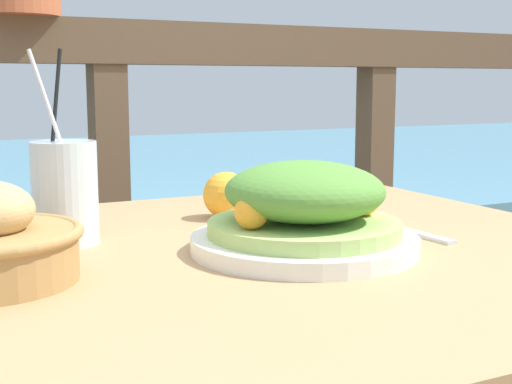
# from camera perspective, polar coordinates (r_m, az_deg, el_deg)

# --- Properties ---
(patio_table) EXTENTS (0.93, 0.84, 0.77)m
(patio_table) POSITION_cam_1_polar(r_m,az_deg,el_deg) (0.92, 0.50, -11.77)
(patio_table) COLOR tan
(patio_table) RESTS_ON ground_plane
(railing_fence) EXTENTS (2.80, 0.08, 1.10)m
(railing_fence) POSITION_cam_1_polar(r_m,az_deg,el_deg) (1.55, -11.59, 0.31)
(railing_fence) COLOR brown
(railing_fence) RESTS_ON ground_plane
(salad_plate) EXTENTS (0.28, 0.28, 0.11)m
(salad_plate) POSITION_cam_1_polar(r_m,az_deg,el_deg) (0.86, 3.91, -1.70)
(salad_plate) COLOR white
(salad_plate) RESTS_ON patio_table
(drink_glass) EXTENTS (0.08, 0.08, 0.25)m
(drink_glass) POSITION_cam_1_polar(r_m,az_deg,el_deg) (0.93, -15.05, -0.03)
(drink_glass) COLOR silver
(drink_glass) RESTS_ON patio_table
(fork) EXTENTS (0.03, 0.18, 0.00)m
(fork) POSITION_cam_1_polar(r_m,az_deg,el_deg) (1.00, 11.82, -3.02)
(fork) COLOR silver
(fork) RESTS_ON patio_table
(orange_near_basket) EXTENTS (0.07, 0.07, 0.07)m
(orange_near_basket) POSITION_cam_1_polar(r_m,az_deg,el_deg) (1.07, -2.39, -0.25)
(orange_near_basket) COLOR #F9A328
(orange_near_basket) RESTS_ON patio_table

